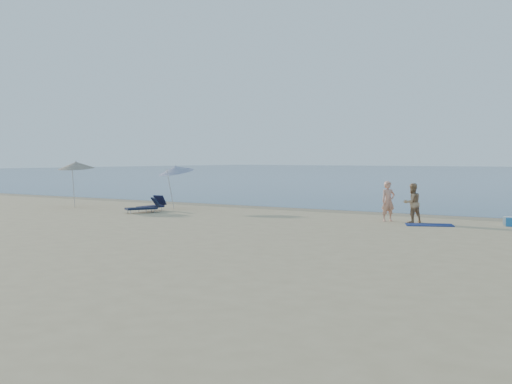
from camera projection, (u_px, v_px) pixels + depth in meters
wet_sand_strip at (358, 212)px, 29.79m from camera, size 240.00×1.60×0.00m
person_left at (388, 201)px, 25.58m from camera, size 0.66×0.70×1.61m
person_right at (412, 203)px, 25.04m from camera, size 0.92×0.95×1.55m
beach_towel at (429, 225)px, 24.12m from camera, size 1.97×1.59×0.03m
white_bag at (509, 221)px, 24.14m from camera, size 0.38×0.33×0.32m
umbrella_near at (176, 169)px, 31.95m from camera, size 2.16×2.18×2.34m
umbrella_far at (76, 165)px, 32.78m from camera, size 2.24×2.26×2.46m
lounger_left at (152, 206)px, 30.38m from camera, size 0.69×1.71×0.74m
lounger_right at (144, 207)px, 29.50m from camera, size 1.20×1.65×0.70m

